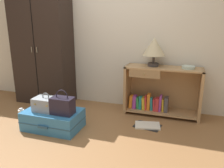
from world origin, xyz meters
name	(u,v)px	position (x,y,z in m)	size (l,w,h in m)	color
ground_plane	(73,144)	(0.00, 0.00, 0.00)	(9.00, 9.00, 0.00)	olive
back_wall	(111,28)	(0.00, 1.50, 1.30)	(6.40, 0.10, 2.60)	silver
wardrobe	(43,48)	(-1.15, 1.20, 0.97)	(0.99, 0.47, 1.93)	black
bookshelf	(159,92)	(0.87, 1.25, 0.36)	(1.15, 0.38, 0.76)	tan
table_lamp	(154,47)	(0.75, 1.27, 1.04)	(0.34, 0.34, 0.43)	#3D3838
bowl	(188,67)	(1.26, 1.25, 0.78)	(0.19, 0.19, 0.04)	silver
suitcase_large	(53,119)	(-0.44, 0.29, 0.13)	(0.77, 0.49, 0.26)	teal
train_case	(46,104)	(-0.52, 0.27, 0.35)	(0.32, 0.24, 0.25)	#8E99A3
handbag	(62,105)	(-0.25, 0.24, 0.37)	(0.29, 0.18, 0.33)	#231E2D
bottle	(22,116)	(-0.98, 0.31, 0.10)	(0.08, 0.08, 0.21)	white
open_book_on_floor	(147,125)	(0.78, 0.75, 0.01)	(0.40, 0.31, 0.02)	white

